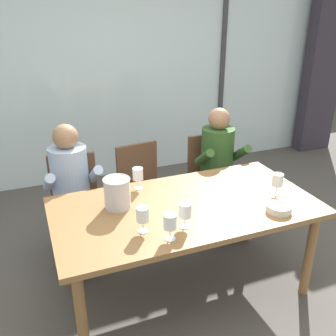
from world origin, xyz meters
TOP-DOWN VIEW (x-y plane):
  - ground at (0.00, 1.00)m, footprint 14.00×14.00m
  - window_glass_panel at (0.00, 2.41)m, footprint 7.12×0.03m
  - window_mullion_right at (1.60, 2.39)m, footprint 0.06×0.06m
  - hillside_vineyard at (0.00, 5.59)m, footprint 13.12×2.40m
  - curtain_heavy_drape at (3.21, 2.23)m, footprint 0.56×0.20m
  - dining_table at (0.00, 0.00)m, footprint 1.92×1.00m
  - chair_near_curtain at (-0.68, 0.89)m, footprint 0.49×0.49m
  - chair_left_of_center at (-0.04, 0.93)m, footprint 0.49×0.49m
  - chair_center at (0.70, 0.93)m, footprint 0.47×0.47m
  - person_pale_blue_shirt at (-0.71, 0.77)m, footprint 0.48×0.62m
  - person_olive_shirt at (0.72, 0.77)m, footprint 0.48×0.63m
  - ice_bucket_primary at (-0.47, 0.14)m, footprint 0.20×0.20m
  - tasting_bowl at (0.57, -0.33)m, footprint 0.18×0.18m
  - wine_glass_by_left_taster at (-0.27, -0.36)m, footprint 0.08×0.08m
  - wine_glass_near_bucket at (-0.24, 0.38)m, footprint 0.08×0.08m
  - wine_glass_center_pour at (0.71, -0.11)m, footprint 0.08×0.08m
  - wine_glass_by_right_taster at (-0.13, -0.27)m, footprint 0.08×0.08m
  - wine_glass_spare_empty at (-0.40, -0.22)m, footprint 0.08×0.08m

SIDE VIEW (x-z plane):
  - ground at x=0.00m, z-range 0.00..0.00m
  - chair_near_curtain at x=-0.68m, z-range 0.08..0.97m
  - chair_left_of_center at x=-0.04m, z-range 0.08..0.97m
  - chair_center at x=0.70m, z-range 0.08..0.97m
  - dining_table at x=0.00m, z-range 0.30..1.07m
  - person_pale_blue_shirt at x=-0.71m, z-range 0.09..1.31m
  - person_olive_shirt at x=0.72m, z-range 0.09..1.31m
  - tasting_bowl at x=0.57m, z-range 0.76..0.81m
  - hillside_vineyard at x=0.00m, z-range 0.00..1.72m
  - ice_bucket_primary at x=-0.47m, z-range 0.77..0.99m
  - wine_glass_center_pour at x=0.71m, z-range 0.80..0.97m
  - wine_glass_by_right_taster at x=-0.13m, z-range 0.80..0.97m
  - wine_glass_spare_empty at x=-0.40m, z-range 0.80..0.97m
  - wine_glass_by_left_taster at x=-0.27m, z-range 0.80..0.97m
  - wine_glass_near_bucket at x=-0.24m, z-range 0.80..0.97m
  - window_glass_panel at x=0.00m, z-range 0.00..2.60m
  - window_mullion_right at x=1.60m, z-range 0.00..2.60m
  - curtain_heavy_drape at x=3.21m, z-range 0.00..2.60m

